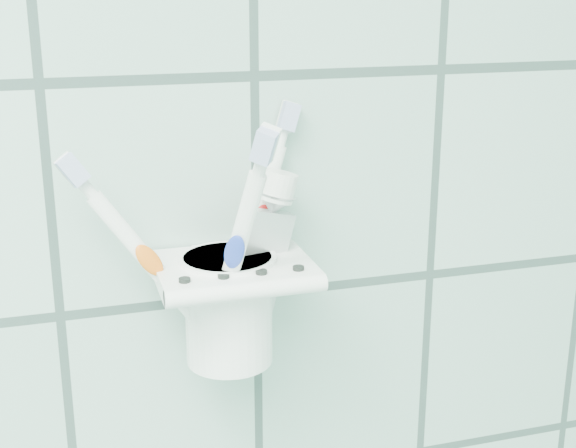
# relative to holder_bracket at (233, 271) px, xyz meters

# --- Properties ---
(holder_bracket) EXTENTS (0.12, 0.10, 0.04)m
(holder_bracket) POSITION_rel_holder_bracket_xyz_m (0.00, 0.00, 0.00)
(holder_bracket) COLOR white
(holder_bracket) RESTS_ON wall_back
(cup) EXTENTS (0.08, 0.08, 0.09)m
(cup) POSITION_rel_holder_bracket_xyz_m (-0.00, 0.00, -0.03)
(cup) COLOR white
(cup) RESTS_ON holder_bracket
(toothbrush_pink) EXTENTS (0.11, 0.03, 0.20)m
(toothbrush_pink) POSITION_rel_holder_bracket_xyz_m (-0.01, -0.01, 0.03)
(toothbrush_pink) COLOR white
(toothbrush_pink) RESTS_ON cup
(toothbrush_blue) EXTENTS (0.07, 0.03, 0.21)m
(toothbrush_blue) POSITION_rel_holder_bracket_xyz_m (-0.00, 0.02, 0.03)
(toothbrush_blue) COLOR white
(toothbrush_blue) RESTS_ON cup
(toothbrush_orange) EXTENTS (0.05, 0.08, 0.21)m
(toothbrush_orange) POSITION_rel_holder_bracket_xyz_m (-0.02, 0.00, 0.04)
(toothbrush_orange) COLOR white
(toothbrush_orange) RESTS_ON cup
(toothpaste_tube) EXTENTS (0.07, 0.04, 0.16)m
(toothpaste_tube) POSITION_rel_holder_bracket_xyz_m (0.01, 0.01, 0.02)
(toothpaste_tube) COLOR silver
(toothpaste_tube) RESTS_ON cup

